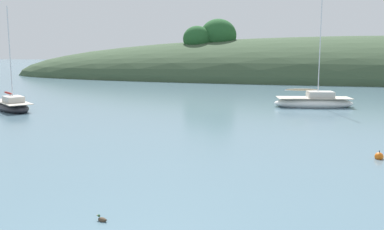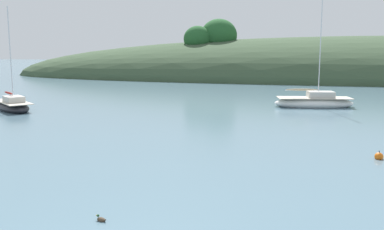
{
  "view_description": "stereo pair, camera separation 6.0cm",
  "coord_description": "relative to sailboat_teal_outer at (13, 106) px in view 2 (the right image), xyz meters",
  "views": [
    {
      "loc": [
        5.63,
        -8.26,
        5.66
      ],
      "look_at": [
        0.0,
        20.0,
        1.2
      ],
      "focal_mm": 40.17,
      "sensor_mm": 36.0,
      "label": 1
    },
    {
      "loc": [
        5.69,
        -8.25,
        5.66
      ],
      "look_at": [
        0.0,
        20.0,
        1.2
      ],
      "focal_mm": 40.17,
      "sensor_mm": 36.0,
      "label": 2
    }
  ],
  "objects": [
    {
      "name": "far_shoreline_hill",
      "position": [
        43.52,
        50.73,
        -0.33
      ],
      "size": [
        150.0,
        36.0,
        19.63
      ],
      "color": "#384C33",
      "rests_on": "ground"
    },
    {
      "name": "sailboat_teal_outer",
      "position": [
        0.0,
        0.0,
        0.0
      ],
      "size": [
        6.51,
        6.05,
        9.68
      ],
      "color": "#232328",
      "rests_on": "ground"
    },
    {
      "name": "sailboat_yellow_far",
      "position": [
        27.72,
        7.89,
        0.05
      ],
      "size": [
        7.99,
        3.71,
        11.25
      ],
      "color": "white",
      "rests_on": "ground"
    },
    {
      "name": "mooring_buoy_channel",
      "position": [
        29.42,
        -12.35,
        -0.29
      ],
      "size": [
        0.44,
        0.44,
        0.54
      ],
      "color": "orange",
      "rests_on": "ground"
    },
    {
      "name": "duck_straggler",
      "position": [
        18.54,
        -22.82,
        -0.36
      ],
      "size": [
        0.41,
        0.29,
        0.24
      ],
      "color": "#473828",
      "rests_on": "ground"
    }
  ]
}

